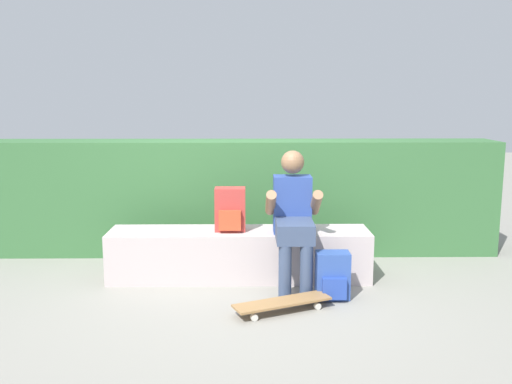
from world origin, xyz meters
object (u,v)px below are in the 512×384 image
(bench_main, at_px, (239,254))
(backpack_on_ground, at_px, (333,276))
(backpack_on_bench, at_px, (230,210))
(skateboard_near_person, at_px, (282,303))
(person_skater, at_px, (293,214))

(bench_main, xyz_separation_m, backpack_on_ground, (0.80, -0.54, -0.04))
(backpack_on_bench, bearing_deg, skateboard_near_person, -62.37)
(bench_main, height_order, backpack_on_bench, backpack_on_bench)
(skateboard_near_person, relative_size, backpack_on_ground, 2.03)
(skateboard_near_person, distance_m, backpack_on_ground, 0.55)
(bench_main, bearing_deg, person_skater, -24.51)
(bench_main, distance_m, person_skater, 0.68)
(skateboard_near_person, xyz_separation_m, backpack_on_bench, (-0.44, 0.83, 0.58))
(person_skater, bearing_deg, backpack_on_bench, 159.54)
(skateboard_near_person, bearing_deg, bench_main, 112.79)
(skateboard_near_person, bearing_deg, person_skater, 78.29)
(bench_main, xyz_separation_m, backpack_on_bench, (-0.08, -0.01, 0.42))
(backpack_on_ground, bearing_deg, person_skater, 133.97)
(person_skater, distance_m, backpack_on_ground, 0.65)
(bench_main, distance_m, backpack_on_ground, 0.97)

